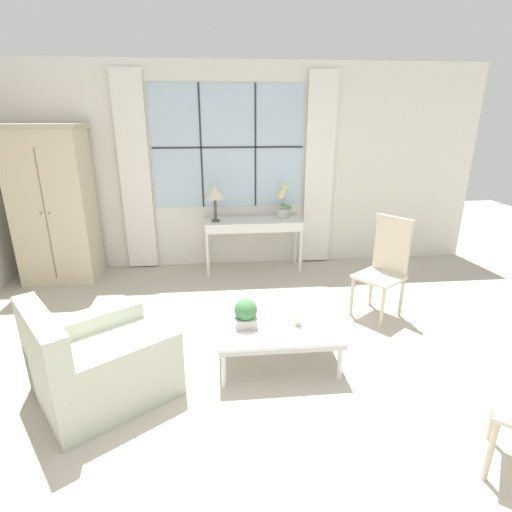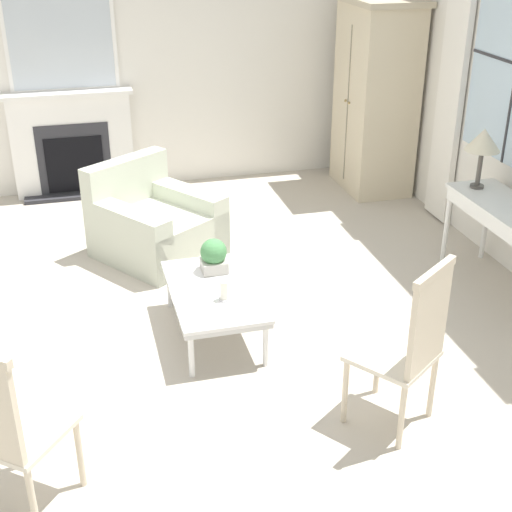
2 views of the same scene
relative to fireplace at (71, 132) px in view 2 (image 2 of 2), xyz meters
name	(u,v)px [view 2 (image 2 of 2)]	position (x,y,z in m)	size (l,w,h in m)	color
ground_plane	(165,318)	(2.91, 0.55, -0.69)	(14.00, 14.00, 0.00)	#BCB2A3
wall_left	(173,56)	(-0.12, 1.15, 0.71)	(0.06, 7.20, 2.80)	silver
fireplace	(71,132)	(0.00, 0.00, 0.00)	(0.34, 1.33, 2.15)	#2D2D33
armoire	(376,97)	(0.63, 3.18, 0.32)	(0.99, 0.68, 2.02)	beige
table_lamp	(483,141)	(2.70, 3.22, 0.44)	(0.29, 0.29, 0.50)	#4C4742
armchair_upholstered	(155,226)	(1.77, 0.63, -0.42)	(1.27, 1.26, 0.82)	beige
side_chair_wooden	(411,341)	(4.53, 1.76, -0.08)	(0.61, 0.61, 1.10)	beige
accent_chair_wooden	(2,422)	(4.66, -0.46, -0.10)	(0.62, 0.62, 1.06)	beige
coffee_table	(214,294)	(3.22, 0.87, -0.36)	(1.07, 0.61, 0.37)	silver
potted_plant_small	(214,256)	(2.95, 0.93, -0.19)	(0.20, 0.20, 0.26)	#BCB7AD
pillar_candle	(224,291)	(3.40, 0.91, -0.25)	(0.08, 0.08, 0.16)	silver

